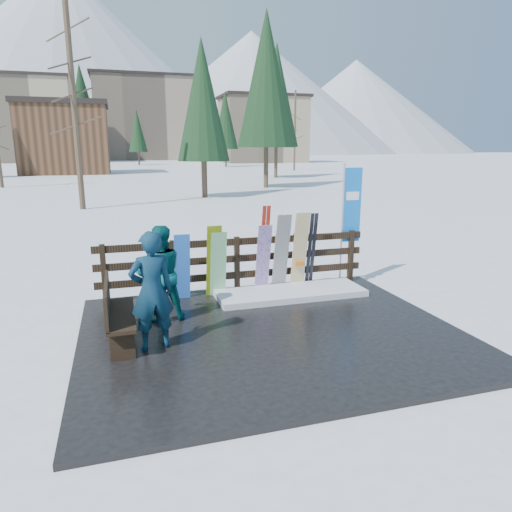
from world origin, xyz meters
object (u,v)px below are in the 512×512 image
object	(u,v)px
snowboard_2	(214,261)
snowboard_5	(300,251)
bench	(115,311)
snowboard_1	(218,264)
rental_flag	(350,210)
snowboard_0	(182,267)
snowboard_3	(263,259)
person_back	(160,274)
snowboard_4	(281,253)
person_front	(152,291)

from	to	relation	value
snowboard_2	snowboard_5	size ratio (longest dim) A/B	0.89
bench	snowboard_1	world-z (taller)	snowboard_1
rental_flag	snowboard_0	bearing A→B (deg)	-175.82
snowboard_0	snowboard_2	world-z (taller)	snowboard_2
snowboard_3	person_back	xyz separation A→B (m)	(-2.14, -0.99, 0.12)
snowboard_1	snowboard_4	world-z (taller)	snowboard_4
snowboard_4	snowboard_3	bearing A→B (deg)	180.00
snowboard_3	snowboard_5	xyz separation A→B (m)	(0.80, 0.00, 0.11)
snowboard_3	snowboard_4	distance (m)	0.40
snowboard_1	snowboard_3	world-z (taller)	snowboard_3
snowboard_1	person_front	distance (m)	2.57
snowboard_1	snowboard_5	size ratio (longest dim) A/B	0.81
snowboard_4	rental_flag	bearing A→B (deg)	9.22
rental_flag	person_back	size ratio (longest dim) A/B	1.57
rental_flag	person_front	size ratio (longest dim) A/B	1.47
snowboard_0	rental_flag	distance (m)	3.82
rental_flag	snowboard_5	bearing A→B (deg)	-167.87
bench	snowboard_2	xyz separation A→B (m)	(1.87, 1.79, 0.22)
snowboard_3	snowboard_2	bearing A→B (deg)	-180.00
bench	snowboard_0	xyz separation A→B (m)	(1.25, 1.79, 0.15)
snowboard_3	person_back	world-z (taller)	person_back
snowboard_1	snowboard_3	size ratio (longest dim) A/B	0.93
snowboard_3	person_front	distance (m)	3.18
snowboard_4	snowboard_5	xyz separation A→B (m)	(0.41, 0.00, 0.01)
person_front	snowboard_1	bearing A→B (deg)	-134.43
bench	snowboard_1	bearing A→B (deg)	42.31
snowboard_2	person_front	distance (m)	2.51
snowboard_2	snowboard_3	bearing A→B (deg)	0.00
snowboard_2	person_front	size ratio (longest dim) A/B	0.84
snowboard_4	person_front	distance (m)	3.48
snowboard_4	snowboard_2	bearing A→B (deg)	-180.00
snowboard_5	snowboard_3	bearing A→B (deg)	180.00
bench	person_front	bearing A→B (deg)	-32.28
bench	snowboard_1	distance (m)	2.66
snowboard_2	person_back	size ratio (longest dim) A/B	0.90
snowboard_2	snowboard_1	bearing A→B (deg)	0.00
bench	person_back	size ratio (longest dim) A/B	0.91
snowboard_1	snowboard_0	bearing A→B (deg)	-180.00
person_front	snowboard_2	bearing A→B (deg)	-132.70
snowboard_0	snowboard_5	xyz separation A→B (m)	(2.44, 0.00, 0.16)
rental_flag	snowboard_3	bearing A→B (deg)	-172.51
person_front	snowboard_0	bearing A→B (deg)	-119.12
bench	rental_flag	size ratio (longest dim) A/B	0.58
snowboard_2	rental_flag	xyz separation A→B (m)	(3.07, 0.27, 0.87)
rental_flag	snowboard_4	bearing A→B (deg)	-170.78
snowboard_1	rental_flag	xyz separation A→B (m)	(2.98, 0.27, 0.94)
bench	snowboard_0	distance (m)	2.18
snowboard_2	rental_flag	bearing A→B (deg)	5.02
snowboard_3	rental_flag	xyz separation A→B (m)	(2.05, 0.27, 0.89)
snowboard_1	snowboard_5	world-z (taller)	snowboard_5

